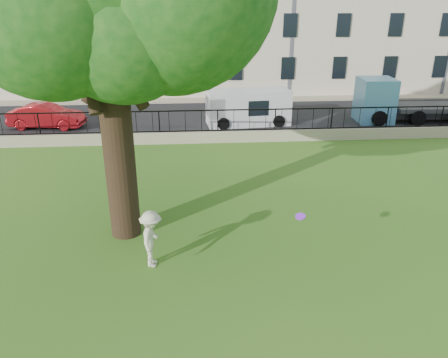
{
  "coord_description": "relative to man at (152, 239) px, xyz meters",
  "views": [
    {
      "loc": [
        -1.26,
        -9.88,
        7.01
      ],
      "look_at": [
        -0.29,
        3.5,
        1.43
      ],
      "focal_mm": 35.0,
      "sensor_mm": 36.0,
      "label": 1
    }
  ],
  "objects": [
    {
      "name": "ground",
      "position": [
        2.5,
        -0.74,
        -0.84
      ],
      "size": [
        120.0,
        120.0,
        0.0
      ],
      "primitive_type": "plane",
      "color": "#316317",
      "rests_on": "ground"
    },
    {
      "name": "retaining_wall",
      "position": [
        2.5,
        11.26,
        -0.54
      ],
      "size": [
        50.0,
        0.4,
        0.6
      ],
      "primitive_type": "cube",
      "color": "gray",
      "rests_on": "ground"
    },
    {
      "name": "white_van",
      "position": [
        4.5,
        14.66,
        0.18
      ],
      "size": [
        4.99,
        2.34,
        2.03
      ],
      "primitive_type": "cube",
      "rotation": [
        0.0,
        0.0,
        0.1
      ],
      "color": "silver",
      "rests_on": "street"
    },
    {
      "name": "blue_truck",
      "position": [
        14.3,
        14.66,
        0.46
      ],
      "size": [
        6.29,
        2.47,
        2.6
      ],
      "primitive_type": "cube",
      "rotation": [
        0.0,
        0.0,
        -0.04
      ],
      "color": "#5397C4",
      "rests_on": "street"
    },
    {
      "name": "sidewalk",
      "position": [
        2.5,
        21.16,
        -0.78
      ],
      "size": [
        60.0,
        1.4,
        0.12
      ],
      "primitive_type": "cube",
      "color": "gray",
      "rests_on": "ground"
    },
    {
      "name": "man",
      "position": [
        0.0,
        0.0,
        0.0
      ],
      "size": [
        0.71,
        1.13,
        1.67
      ],
      "primitive_type": "imported",
      "rotation": [
        0.0,
        0.0,
        1.49
      ],
      "color": "beige",
      "rests_on": "ground"
    },
    {
      "name": "street",
      "position": [
        2.5,
        15.96,
        -0.83
      ],
      "size": [
        60.0,
        9.0,
        0.01
      ],
      "primitive_type": "cube",
      "color": "black",
      "rests_on": "ground"
    },
    {
      "name": "frisbee",
      "position": [
        4.0,
        -0.53,
        0.83
      ],
      "size": [
        0.27,
        0.28,
        0.12
      ],
      "primitive_type": "cylinder",
      "rotation": [
        0.21,
        -0.14,
        -0.02
      ],
      "color": "#972AEF"
    },
    {
      "name": "iron_railing",
      "position": [
        2.5,
        11.26,
        0.32
      ],
      "size": [
        50.0,
        0.05,
        1.13
      ],
      "color": "black",
      "rests_on": "retaining_wall"
    },
    {
      "name": "red_sedan",
      "position": [
        -7.2,
        14.66,
        -0.14
      ],
      "size": [
        4.35,
        1.91,
        1.39
      ],
      "primitive_type": "imported",
      "rotation": [
        0.0,
        0.0,
        1.46
      ],
      "color": "red",
      "rests_on": "street"
    }
  ]
}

